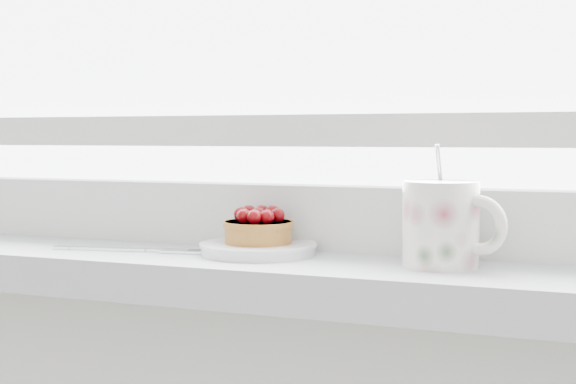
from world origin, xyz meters
The scene contains 4 objects.
saucer centered at (-0.06, 1.90, 0.95)m, with size 0.12×0.12×0.01m, color silver.
raspberry_tart centered at (-0.06, 1.90, 0.97)m, with size 0.07×0.07×0.04m.
floral_mug centered at (0.14, 1.89, 0.98)m, with size 0.11×0.09×0.12m.
fork centered at (-0.19, 1.87, 0.94)m, with size 0.18×0.05×0.00m.
Camera 1 is at (0.28, 1.13, 1.06)m, focal length 50.00 mm.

